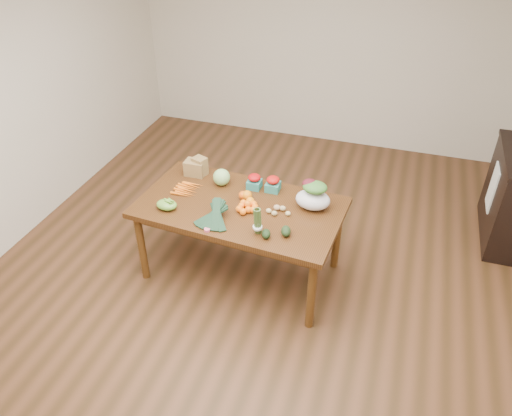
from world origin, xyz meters
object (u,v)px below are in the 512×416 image
(salad_bag, at_px, (313,197))
(mandarin_cluster, at_px, (248,205))
(kale_bunch, at_px, (212,216))
(cabbage, at_px, (222,177))
(asparagus_bundle, at_px, (258,221))
(paper_bag, at_px, (195,166))
(dining_table, at_px, (241,240))

(salad_bag, bearing_deg, mandarin_cluster, -158.59)
(kale_bunch, bearing_deg, salad_bag, 37.53)
(cabbage, height_order, asparagus_bundle, asparagus_bundle)
(paper_bag, xyz_separation_m, cabbage, (0.30, -0.09, -0.01))
(mandarin_cluster, height_order, asparagus_bundle, asparagus_bundle)
(asparagus_bundle, bearing_deg, salad_bag, 59.68)
(cabbage, xyz_separation_m, kale_bunch, (0.15, -0.59, 0.00))
(dining_table, xyz_separation_m, cabbage, (-0.27, 0.27, 0.45))
(asparagus_bundle, bearing_deg, mandarin_cluster, 126.44)
(cabbage, relative_size, asparagus_bundle, 0.62)
(mandarin_cluster, distance_m, salad_bag, 0.56)
(mandarin_cluster, bearing_deg, cabbage, 138.63)
(paper_bag, height_order, mandarin_cluster, paper_bag)
(kale_bunch, relative_size, salad_bag, 1.36)
(kale_bunch, bearing_deg, asparagus_bundle, 2.64)
(paper_bag, distance_m, cabbage, 0.31)
(kale_bunch, bearing_deg, dining_table, 73.11)
(dining_table, relative_size, paper_bag, 7.05)
(cabbage, bearing_deg, asparagus_bundle, -48.17)
(paper_bag, height_order, cabbage, paper_bag)
(mandarin_cluster, bearing_deg, kale_bunch, -127.36)
(salad_bag, bearing_deg, dining_table, -165.41)
(dining_table, distance_m, paper_bag, 0.81)
(paper_bag, relative_size, salad_bag, 0.83)
(mandarin_cluster, height_order, kale_bunch, kale_bunch)
(paper_bag, bearing_deg, salad_bag, -9.74)
(dining_table, relative_size, mandarin_cluster, 9.65)
(mandarin_cluster, distance_m, kale_bunch, 0.35)
(salad_bag, bearing_deg, cabbage, 172.71)
(cabbage, height_order, kale_bunch, kale_bunch)
(asparagus_bundle, bearing_deg, cabbage, 136.03)
(mandarin_cluster, relative_size, asparagus_bundle, 0.72)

